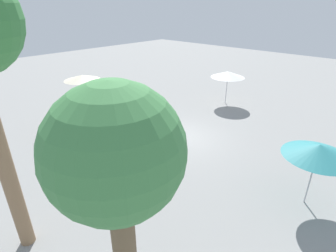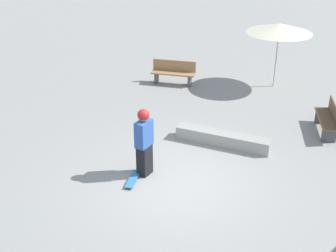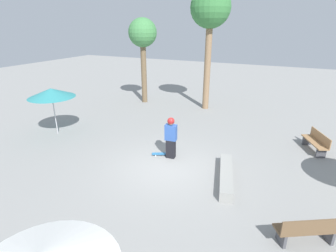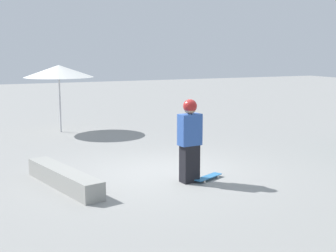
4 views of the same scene
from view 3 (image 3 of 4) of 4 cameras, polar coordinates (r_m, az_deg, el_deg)
ground_plane at (r=10.29m, az=-0.19°, el=-9.01°), size 60.00×60.00×0.00m
skater_main at (r=10.61m, az=0.63°, el=-2.29°), size 0.49×0.31×1.75m
skateboard at (r=11.17m, az=-1.43°, el=-6.06°), size 0.81×0.54×0.07m
concrete_ledge at (r=9.66m, az=12.51°, el=-10.50°), size 1.05×2.68×0.36m
bench_near at (r=13.05m, az=29.52°, el=-3.05°), size 1.05×1.64×0.85m
bench_far at (r=7.81m, az=28.21°, el=-19.33°), size 1.61×1.18×0.85m
shade_umbrella_teal at (r=13.86m, az=-24.07°, el=6.60°), size 2.21×2.21×2.33m
palm_tree_center_right at (r=18.24m, az=-5.54°, el=18.94°), size 1.87×1.87×5.62m
palm_tree_far_back at (r=16.80m, az=9.20°, el=23.45°), size 2.36×2.36×7.29m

